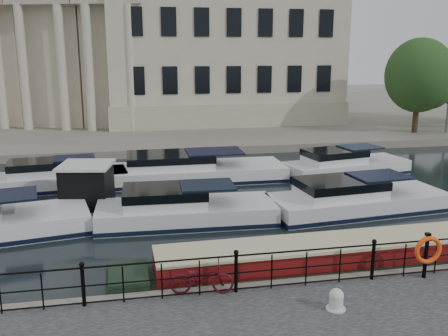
# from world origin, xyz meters

# --- Properties ---
(ground_plane) EXTENTS (160.00, 160.00, 0.00)m
(ground_plane) POSITION_xyz_m (0.00, 0.00, 0.00)
(ground_plane) COLOR black
(ground_plane) RESTS_ON ground
(far_bank) EXTENTS (120.00, 42.00, 0.55)m
(far_bank) POSITION_xyz_m (0.00, 39.00, 0.28)
(far_bank) COLOR #6B665B
(far_bank) RESTS_ON ground_plane
(railing) EXTENTS (24.14, 0.14, 1.22)m
(railing) POSITION_xyz_m (0.00, -2.25, 1.20)
(railing) COLOR black
(railing) RESTS_ON near_quay
(civic_building) EXTENTS (53.55, 31.84, 16.85)m
(civic_building) POSITION_xyz_m (-1.00, 34.71, 7.04)
(civic_building) COLOR #ADA38C
(civic_building) RESTS_ON far_bank
(bicycle) EXTENTS (1.80, 0.86, 0.91)m
(bicycle) POSITION_xyz_m (-0.93, -2.18, 1.00)
(bicycle) COLOR #3F0B15
(bicycle) RESTS_ON near_quay
(mooring_bollard) EXTENTS (0.50, 0.50, 0.56)m
(mooring_bollard) POSITION_xyz_m (2.29, -3.65, 0.81)
(mooring_bollard) COLOR beige
(mooring_bollard) RESTS_ON near_quay
(life_ring_post) EXTENTS (0.84, 0.21, 1.37)m
(life_ring_post) POSITION_xyz_m (5.53, -2.51, 1.41)
(life_ring_post) COLOR black
(life_ring_post) RESTS_ON near_quay
(narrowboat) EXTENTS (14.06, 2.15, 1.52)m
(narrowboat) POSITION_xyz_m (3.49, -0.77, 0.37)
(narrowboat) COLOR black
(narrowboat) RESTS_ON ground_plane
(harbour_hut) EXTENTS (3.40, 3.00, 2.18)m
(harbour_hut) POSITION_xyz_m (-4.57, 7.58, 0.95)
(harbour_hut) COLOR #6B665B
(harbour_hut) RESTS_ON ground_plane
(cabin_cruisers) EXTENTS (25.93, 10.75, 1.99)m
(cabin_cruisers) POSITION_xyz_m (0.12, 8.36, 0.37)
(cabin_cruisers) COLOR silver
(cabin_cruisers) RESTS_ON ground_plane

